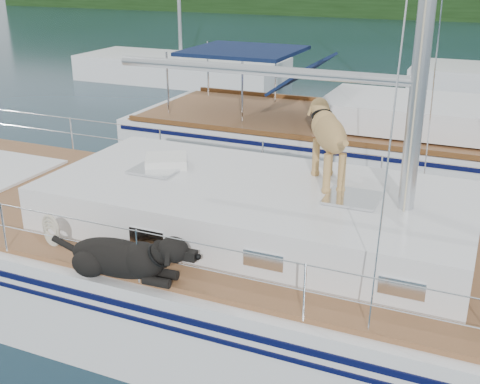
% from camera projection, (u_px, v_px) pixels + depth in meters
% --- Properties ---
extents(ground, '(120.00, 120.00, 0.00)m').
position_uv_depth(ground, '(201.00, 299.00, 8.31)').
color(ground, black).
rests_on(ground, ground).
extents(shore_bank, '(92.00, 1.00, 1.20)m').
position_uv_depth(shore_bank, '(467.00, 11.00, 47.58)').
color(shore_bank, '#595147').
rests_on(shore_bank, ground).
extents(main_sailboat, '(12.00, 3.88, 14.01)m').
position_uv_depth(main_sailboat, '(206.00, 257.00, 8.03)').
color(main_sailboat, white).
rests_on(main_sailboat, ground).
extents(neighbor_sailboat, '(11.00, 3.50, 13.30)m').
position_uv_depth(neighbor_sailboat, '(386.00, 149.00, 12.81)').
color(neighbor_sailboat, white).
rests_on(neighbor_sailboat, ground).
extents(bg_boat_west, '(8.00, 3.00, 11.65)m').
position_uv_depth(bg_boat_west, '(181.00, 70.00, 23.11)').
color(bg_boat_west, white).
rests_on(bg_boat_west, ground).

